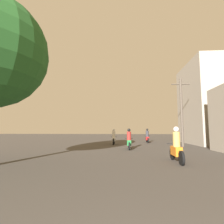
{
  "coord_description": "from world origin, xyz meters",
  "views": [
    {
      "loc": [
        -0.5,
        -0.04,
        1.47
      ],
      "look_at": [
        -1.72,
        17.92,
        3.3
      ],
      "focal_mm": 28.0,
      "sensor_mm": 36.0,
      "label": 1
    }
  ],
  "objects_px": {
    "motorcycle_white": "(114,138)",
    "building_right_far": "(217,103)",
    "motorcycle_orange": "(176,148)",
    "utility_pole_far": "(182,110)",
    "motorcycle_green": "(129,141)",
    "motorcycle_red": "(147,137)"
  },
  "relations": [
    {
      "from": "motorcycle_white",
      "to": "building_right_far",
      "type": "relative_size",
      "value": 0.25
    },
    {
      "from": "motorcycle_orange",
      "to": "utility_pole_far",
      "type": "distance_m",
      "value": 8.36
    },
    {
      "from": "motorcycle_green",
      "to": "utility_pole_far",
      "type": "distance_m",
      "value": 5.8
    },
    {
      "from": "motorcycle_orange",
      "to": "motorcycle_green",
      "type": "relative_size",
      "value": 0.99
    },
    {
      "from": "motorcycle_green",
      "to": "motorcycle_white",
      "type": "height_order",
      "value": "motorcycle_green"
    },
    {
      "from": "motorcycle_white",
      "to": "motorcycle_orange",
      "type": "bearing_deg",
      "value": -74.07
    },
    {
      "from": "motorcycle_red",
      "to": "motorcycle_orange",
      "type": "bearing_deg",
      "value": -92.58
    },
    {
      "from": "motorcycle_orange",
      "to": "motorcycle_white",
      "type": "distance_m",
      "value": 10.0
    },
    {
      "from": "motorcycle_red",
      "to": "utility_pole_far",
      "type": "distance_m",
      "value": 5.81
    },
    {
      "from": "motorcycle_orange",
      "to": "motorcycle_white",
      "type": "relative_size",
      "value": 0.95
    },
    {
      "from": "motorcycle_white",
      "to": "building_right_far",
      "type": "distance_m",
      "value": 11.38
    },
    {
      "from": "motorcycle_red",
      "to": "building_right_far",
      "type": "relative_size",
      "value": 0.22
    },
    {
      "from": "motorcycle_red",
      "to": "utility_pole_far",
      "type": "bearing_deg",
      "value": -63.34
    },
    {
      "from": "motorcycle_white",
      "to": "motorcycle_red",
      "type": "relative_size",
      "value": 1.15
    },
    {
      "from": "building_right_far",
      "to": "utility_pole_far",
      "type": "xyz_separation_m",
      "value": [
        -4.61,
        -3.06,
        -1.05
      ]
    },
    {
      "from": "building_right_far",
      "to": "utility_pole_far",
      "type": "height_order",
      "value": "building_right_far"
    },
    {
      "from": "motorcycle_orange",
      "to": "motorcycle_green",
      "type": "distance_m",
      "value": 5.64
    },
    {
      "from": "motorcycle_white",
      "to": "motorcycle_red",
      "type": "distance_m",
      "value": 4.56
    },
    {
      "from": "motorcycle_green",
      "to": "motorcycle_red",
      "type": "height_order",
      "value": "motorcycle_red"
    },
    {
      "from": "motorcycle_green",
      "to": "utility_pole_far",
      "type": "bearing_deg",
      "value": 16.64
    },
    {
      "from": "building_right_far",
      "to": "motorcycle_orange",
      "type": "bearing_deg",
      "value": -124.83
    },
    {
      "from": "utility_pole_far",
      "to": "building_right_far",
      "type": "bearing_deg",
      "value": 33.59
    }
  ]
}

